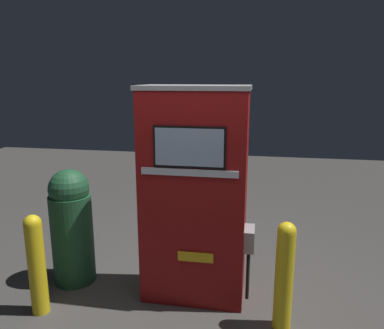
{
  "coord_description": "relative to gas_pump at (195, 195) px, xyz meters",
  "views": [
    {
      "loc": [
        0.56,
        -3.01,
        2.08
      ],
      "look_at": [
        0.0,
        0.13,
        1.33
      ],
      "focal_mm": 35.0,
      "sensor_mm": 36.0,
      "label": 1
    }
  ],
  "objects": [
    {
      "name": "safety_bollard_far",
      "position": [
        -1.32,
        -0.55,
        -0.52
      ],
      "size": [
        0.15,
        0.15,
        0.93
      ],
      "color": "yellow",
      "rests_on": "ground_plane"
    },
    {
      "name": "trash_bin",
      "position": [
        -1.27,
        0.02,
        -0.4
      ],
      "size": [
        0.42,
        0.42,
        1.19
      ],
      "color": "#1E4C2D",
      "rests_on": "ground_plane"
    },
    {
      "name": "ground_plane",
      "position": [
        -0.0,
        -0.25,
        -1.01
      ],
      "size": [
        14.0,
        14.0,
        0.0
      ],
      "primitive_type": "plane",
      "color": "#423F3D"
    },
    {
      "name": "safety_bollard",
      "position": [
        0.82,
        -0.38,
        -0.51
      ],
      "size": [
        0.15,
        0.15,
        0.95
      ],
      "color": "yellow",
      "rests_on": "ground_plane"
    },
    {
      "name": "gas_pump",
      "position": [
        0.0,
        0.0,
        0.0
      ],
      "size": [
        1.05,
        0.55,
        2.01
      ],
      "color": "maroon",
      "rests_on": "ground_plane"
    }
  ]
}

